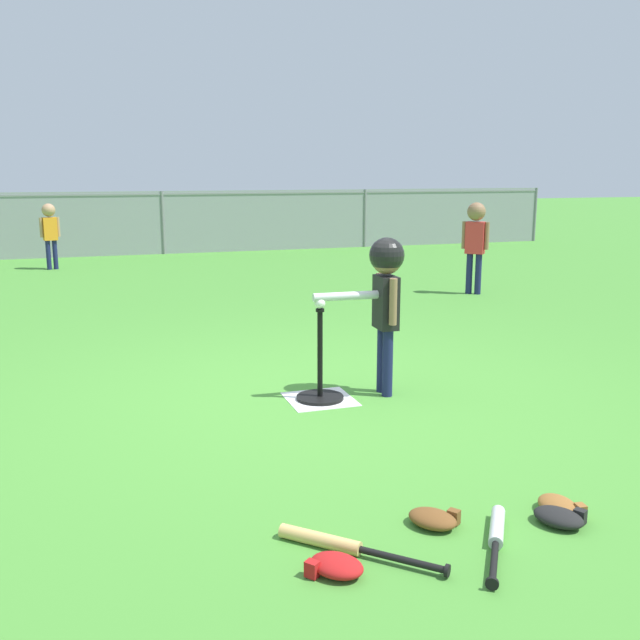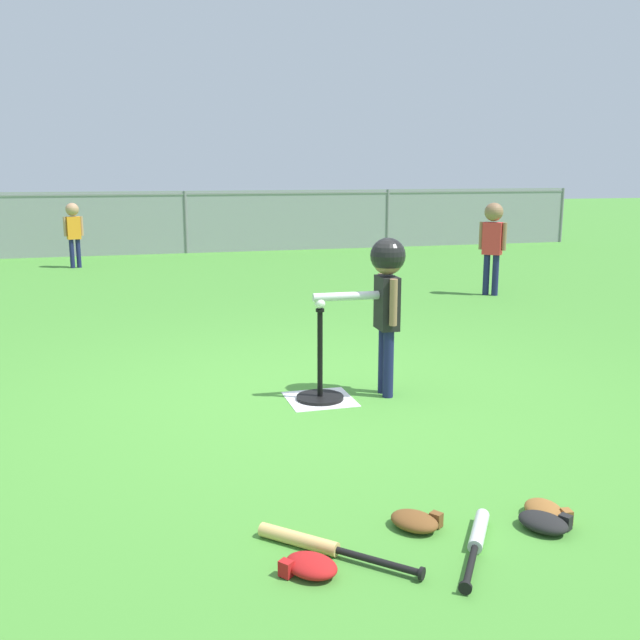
% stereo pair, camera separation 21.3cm
% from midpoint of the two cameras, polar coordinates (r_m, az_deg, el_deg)
% --- Properties ---
extents(ground_plane, '(60.00, 60.00, 0.00)m').
position_cam_midpoint_polar(ground_plane, '(4.92, 0.72, -6.19)').
color(ground_plane, '#478C33').
extents(home_plate, '(0.44, 0.44, 0.01)m').
position_cam_midpoint_polar(home_plate, '(4.87, 1.26, -6.30)').
color(home_plate, white).
rests_on(home_plate, ground_plane).
extents(batting_tee, '(0.32, 0.32, 0.63)m').
position_cam_midpoint_polar(batting_tee, '(4.85, 1.26, -5.27)').
color(batting_tee, black).
rests_on(batting_tee, ground_plane).
extents(baseball_on_tee, '(0.07, 0.07, 0.07)m').
position_cam_midpoint_polar(baseball_on_tee, '(4.71, 1.29, 1.34)').
color(baseball_on_tee, white).
rests_on(baseball_on_tee, batting_tee).
extents(batter_child, '(0.63, 0.31, 1.08)m').
position_cam_midpoint_polar(batter_child, '(4.83, 6.53, 2.83)').
color(batter_child, '#191E4C').
rests_on(batter_child, ground_plane).
extents(fielder_deep_left, '(0.30, 0.20, 1.02)m').
position_cam_midpoint_polar(fielder_deep_left, '(11.98, -18.55, 7.08)').
color(fielder_deep_left, '#191E4C').
rests_on(fielder_deep_left, ground_plane).
extents(fielder_deep_center, '(0.26, 0.25, 1.14)m').
position_cam_midpoint_polar(fielder_deep_center, '(9.09, 14.23, 6.48)').
color(fielder_deep_center, '#191E4C').
rests_on(fielder_deep_center, ground_plane).
extents(spare_bat_silver, '(0.38, 0.53, 0.06)m').
position_cam_midpoint_polar(spare_bat_silver, '(3.19, 14.35, -16.46)').
color(spare_bat_silver, silver).
rests_on(spare_bat_silver, ground_plane).
extents(spare_bat_wood, '(0.56, 0.55, 0.06)m').
position_cam_midpoint_polar(spare_bat_wood, '(3.05, 1.63, -17.38)').
color(spare_bat_wood, '#DBB266').
rests_on(spare_bat_wood, ground_plane).
extents(glove_by_plate, '(0.19, 0.24, 0.07)m').
position_cam_midpoint_polar(glove_by_plate, '(3.47, 19.22, -14.18)').
color(glove_by_plate, brown).
rests_on(glove_by_plate, ground_plane).
extents(glove_near_bats, '(0.26, 0.27, 0.07)m').
position_cam_midpoint_polar(glove_near_bats, '(2.90, 1.41, -18.98)').
color(glove_near_bats, '#B21919').
rests_on(glove_near_bats, ground_plane).
extents(glove_tossed_aside, '(0.25, 0.27, 0.07)m').
position_cam_midpoint_polar(glove_tossed_aside, '(3.37, 19.20, -14.98)').
color(glove_tossed_aside, black).
rests_on(glove_tossed_aside, ground_plane).
extents(glove_outfield_drop, '(0.26, 0.27, 0.07)m').
position_cam_midpoint_polar(glove_outfield_drop, '(3.25, 9.53, -15.51)').
color(glove_outfield_drop, brown).
rests_on(glove_outfield_drop, ground_plane).
extents(outfield_fence, '(16.06, 0.06, 1.15)m').
position_cam_midpoint_polar(outfield_fence, '(13.63, -10.19, 7.83)').
color(outfield_fence, slate).
rests_on(outfield_fence, ground_plane).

